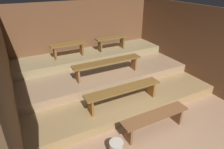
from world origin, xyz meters
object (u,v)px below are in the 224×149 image
bench_floor_center (155,118)px  bench_lower_center (123,91)px  bench_upper_left (68,47)px  bench_middle_center (108,64)px  bench_upper_right (111,40)px  pail_floor (116,149)px

bench_floor_center → bench_lower_center: 0.93m
bench_lower_center → bench_upper_left: bench_upper_left is taller
bench_middle_center → bench_upper_right: size_ratio=1.81×
pail_floor → bench_floor_center: bearing=10.8°
bench_lower_center → bench_upper_right: bearing=68.7°
bench_lower_center → bench_upper_left: bearing=102.8°
bench_lower_center → pail_floor: bench_lower_center is taller
bench_floor_center → bench_upper_left: bearing=103.5°
bench_upper_left → bench_lower_center: bearing=-77.2°
bench_floor_center → bench_lower_center: size_ratio=0.81×
bench_upper_right → pail_floor: (-1.69, -3.45, -0.84)m
bench_lower_center → pail_floor: size_ratio=5.87×
bench_middle_center → pail_floor: bench_middle_center is taller
bench_floor_center → pail_floor: 1.04m
bench_middle_center → bench_upper_right: (0.78, 1.28, 0.20)m
bench_floor_center → bench_middle_center: size_ratio=0.77×
bench_floor_center → pail_floor: size_ratio=4.74×
bench_lower_center → bench_middle_center: (0.15, 1.11, 0.23)m
bench_upper_left → bench_upper_right: bearing=0.0°
bench_middle_center → bench_upper_right: bench_upper_right is taller
bench_middle_center → bench_upper_left: bench_upper_left is taller
bench_floor_center → bench_middle_center: bench_middle_center is taller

